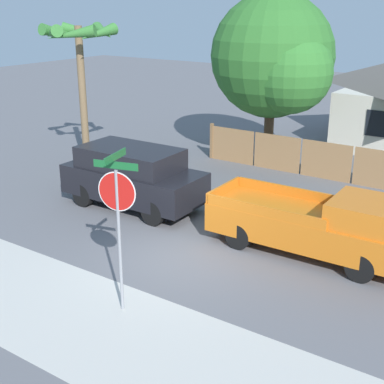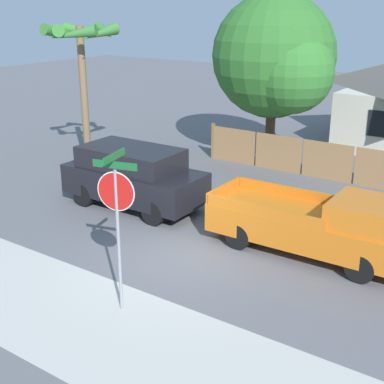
{
  "view_description": "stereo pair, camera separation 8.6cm",
  "coord_description": "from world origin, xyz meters",
  "px_view_note": "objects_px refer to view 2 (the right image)",
  "views": [
    {
      "loc": [
        7.41,
        -10.38,
        6.36
      ],
      "look_at": [
        -0.03,
        0.62,
        1.6
      ],
      "focal_mm": 50.0,
      "sensor_mm": 36.0,
      "label": 1
    },
    {
      "loc": [
        7.48,
        -10.33,
        6.36
      ],
      "look_at": [
        -0.03,
        0.62,
        1.6
      ],
      "focal_mm": 50.0,
      "sensor_mm": 36.0,
      "label": 2
    }
  ],
  "objects_px": {
    "palm_tree": "(81,45)",
    "red_suv": "(134,176)",
    "stop_sign": "(117,205)",
    "orange_pickup": "(318,225)",
    "oak_tree": "(278,59)"
  },
  "relations": [
    {
      "from": "red_suv",
      "to": "orange_pickup",
      "type": "distance_m",
      "value": 6.27
    },
    {
      "from": "orange_pickup",
      "to": "stop_sign",
      "type": "bearing_deg",
      "value": -117.48
    },
    {
      "from": "palm_tree",
      "to": "red_suv",
      "type": "distance_m",
      "value": 6.05
    },
    {
      "from": "oak_tree",
      "to": "red_suv",
      "type": "xyz_separation_m",
      "value": [
        -1.44,
        -7.17,
        -3.14
      ]
    },
    {
      "from": "oak_tree",
      "to": "red_suv",
      "type": "relative_size",
      "value": 1.45
    },
    {
      "from": "stop_sign",
      "to": "palm_tree",
      "type": "bearing_deg",
      "value": 124.41
    },
    {
      "from": "palm_tree",
      "to": "orange_pickup",
      "type": "height_order",
      "value": "palm_tree"
    },
    {
      "from": "palm_tree",
      "to": "stop_sign",
      "type": "xyz_separation_m",
      "value": [
        8.02,
        -7.08,
        -2.37
      ]
    },
    {
      "from": "palm_tree",
      "to": "stop_sign",
      "type": "distance_m",
      "value": 10.96
    },
    {
      "from": "palm_tree",
      "to": "red_suv",
      "type": "height_order",
      "value": "palm_tree"
    },
    {
      "from": "orange_pickup",
      "to": "stop_sign",
      "type": "xyz_separation_m",
      "value": [
        -2.48,
        -4.92,
        1.58
      ]
    },
    {
      "from": "oak_tree",
      "to": "stop_sign",
      "type": "relative_size",
      "value": 1.91
    },
    {
      "from": "oak_tree",
      "to": "stop_sign",
      "type": "xyz_separation_m",
      "value": [
        2.35,
        -12.09,
        -1.76
      ]
    },
    {
      "from": "oak_tree",
      "to": "stop_sign",
      "type": "bearing_deg",
      "value": -79.0
    },
    {
      "from": "palm_tree",
      "to": "red_suv",
      "type": "xyz_separation_m",
      "value": [
        4.23,
        -2.17,
        -3.75
      ]
    }
  ]
}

